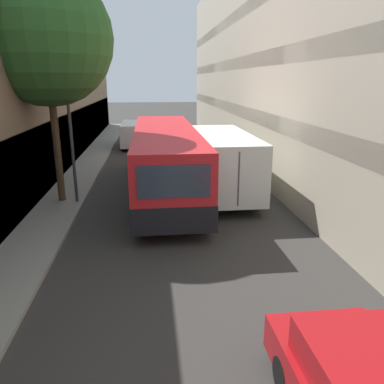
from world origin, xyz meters
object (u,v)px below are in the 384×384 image
(bus, at_px, (166,159))
(panel_van, at_px, (135,133))
(box_truck, at_px, (217,157))
(street_tree_left, at_px, (46,38))
(street_lamp, at_px, (67,88))

(bus, xyz_separation_m, panel_van, (-1.78, 12.23, -0.51))
(box_truck, height_order, street_tree_left, street_tree_left)
(box_truck, xyz_separation_m, panel_van, (-4.17, 11.83, -0.47))
(street_tree_left, bearing_deg, panel_van, 79.12)
(street_tree_left, bearing_deg, street_lamp, -22.93)
(bus, bearing_deg, panel_van, 98.29)
(box_truck, bearing_deg, street_tree_left, -167.97)
(box_truck, height_order, panel_van, box_truck)
(panel_van, bearing_deg, box_truck, -70.60)
(street_tree_left, bearing_deg, box_truck, 12.03)
(panel_van, bearing_deg, street_tree_left, -100.88)
(box_truck, bearing_deg, street_lamp, -164.34)
(street_lamp, distance_m, street_tree_left, 1.87)
(bus, distance_m, street_lamp, 4.97)
(panel_van, distance_m, street_lamp, 14.13)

